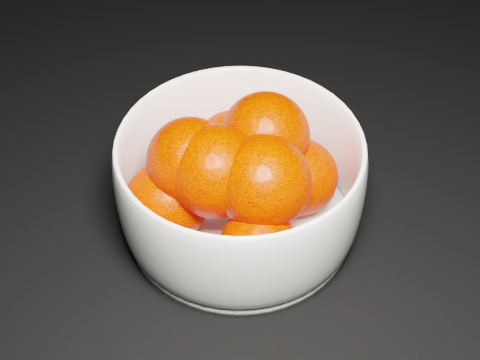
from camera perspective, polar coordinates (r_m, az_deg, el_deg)
The scene contains 2 objects.
bowl at distance 0.55m, azimuth -0.00°, elevation -0.36°, with size 0.20×0.20×0.10m.
orange_pile at distance 0.54m, azimuth -0.37°, elevation 0.53°, with size 0.15×0.16×0.11m.
Camera 1 is at (-0.01, -0.26, 0.45)m, focal length 50.00 mm.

